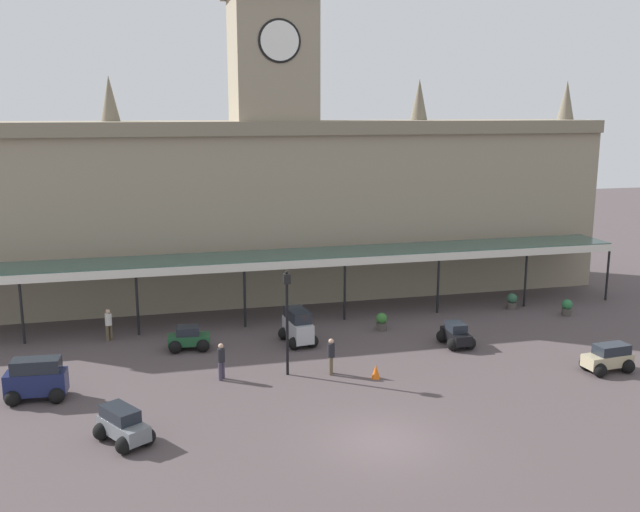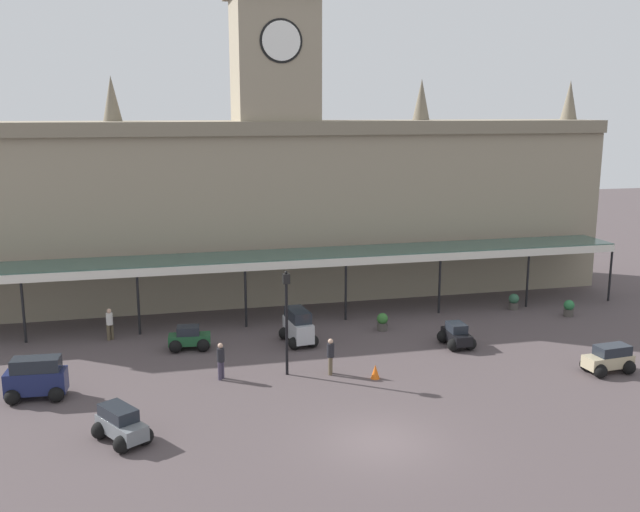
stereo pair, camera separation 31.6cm
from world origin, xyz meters
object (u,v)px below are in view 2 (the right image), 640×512
object	(u,v)px
planter_near_kerb	(382,322)
pedestrian_near_entrance	(221,360)
car_navy_van	(36,380)
victorian_lamppost	(286,311)
pedestrian_crossing_forecourt	(110,323)
car_silver_van	(298,328)
planter_forecourt_centre	(569,308)
car_green_sedan	(189,340)
car_grey_estate	(121,426)
car_black_sedan	(456,337)
car_beige_estate	(609,361)
planter_by_canopy	(514,301)
pedestrian_beside_cars	(331,355)
traffic_cone	(375,372)

from	to	relation	value
planter_near_kerb	pedestrian_near_entrance	bearing A→B (deg)	-151.40
car_navy_van	planter_near_kerb	bearing A→B (deg)	17.78
victorian_lamppost	planter_near_kerb	bearing A→B (deg)	39.53
car_navy_van	pedestrian_crossing_forecourt	bearing A→B (deg)	70.42
car_silver_van	planter_forecourt_centre	world-z (taller)	car_silver_van
car_green_sedan	car_grey_estate	bearing A→B (deg)	-107.33
car_silver_van	pedestrian_near_entrance	size ratio (longest dim) A/B	1.49
car_black_sedan	planter_near_kerb	distance (m)	4.36
car_grey_estate	victorian_lamppost	xyz separation A→B (m)	(7.03, 4.99, 2.42)
car_green_sedan	car_beige_estate	distance (m)	19.85
planter_by_canopy	pedestrian_crossing_forecourt	bearing A→B (deg)	-179.45
car_grey_estate	car_beige_estate	size ratio (longest dim) A/B	1.05
pedestrian_crossing_forecourt	car_navy_van	bearing A→B (deg)	-109.58
car_beige_estate	victorian_lamppost	size ratio (longest dim) A/B	0.48
planter_by_canopy	car_navy_van	bearing A→B (deg)	-163.90
planter_forecourt_centre	planter_by_canopy	bearing A→B (deg)	139.79
car_green_sedan	pedestrian_beside_cars	world-z (taller)	pedestrian_beside_cars
car_silver_van	victorian_lamppost	xyz separation A→B (m)	(-1.38, -4.13, 2.18)
car_silver_van	car_navy_van	bearing A→B (deg)	-159.88
car_black_sedan	pedestrian_near_entrance	world-z (taller)	pedestrian_near_entrance
car_silver_van	traffic_cone	bearing A→B (deg)	-67.11
car_silver_van	pedestrian_beside_cars	world-z (taller)	car_silver_van
car_silver_van	traffic_cone	world-z (taller)	car_silver_van
pedestrian_near_entrance	planter_by_canopy	xyz separation A→B (m)	(18.10, 7.04, -0.42)
car_beige_estate	planter_by_canopy	distance (m)	10.39
pedestrian_crossing_forecourt	pedestrian_near_entrance	distance (m)	8.48
car_navy_van	pedestrian_beside_cars	size ratio (longest dim) A/B	1.47
car_black_sedan	pedestrian_beside_cars	size ratio (longest dim) A/B	1.24
car_green_sedan	pedestrian_beside_cars	distance (m)	7.75
car_green_sedan	car_silver_van	distance (m)	5.47
planter_forecourt_centre	victorian_lamppost	bearing A→B (deg)	-163.65
car_green_sedan	car_black_sedan	size ratio (longest dim) A/B	1.03
car_green_sedan	car_navy_van	xyz separation A→B (m)	(-6.47, -4.73, 0.30)
pedestrian_crossing_forecourt	car_black_sedan	bearing A→B (deg)	-16.81
traffic_cone	pedestrian_near_entrance	bearing A→B (deg)	167.05
pedestrian_near_entrance	traffic_cone	size ratio (longest dim) A/B	2.64
car_black_sedan	victorian_lamppost	world-z (taller)	victorian_lamppost
pedestrian_beside_cars	victorian_lamppost	bearing A→B (deg)	167.70
car_black_sedan	car_beige_estate	world-z (taller)	car_beige_estate
car_green_sedan	car_navy_van	distance (m)	8.02
car_grey_estate	pedestrian_beside_cars	bearing A→B (deg)	27.07
pedestrian_crossing_forecourt	pedestrian_beside_cars	distance (m)	12.34
car_grey_estate	traffic_cone	distance (m)	11.33
car_silver_van	traffic_cone	xyz separation A→B (m)	(2.33, -5.52, -0.49)
traffic_cone	pedestrian_crossing_forecourt	bearing A→B (deg)	144.48
pedestrian_crossing_forecourt	pedestrian_beside_cars	xyz separation A→B (m)	(9.89, -7.37, 0.00)
victorian_lamppost	traffic_cone	bearing A→B (deg)	-20.54
traffic_cone	planter_near_kerb	world-z (taller)	planter_near_kerb
car_grey_estate	planter_near_kerb	size ratio (longest dim) A/B	2.53
car_black_sedan	planter_near_kerb	size ratio (longest dim) A/B	2.15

